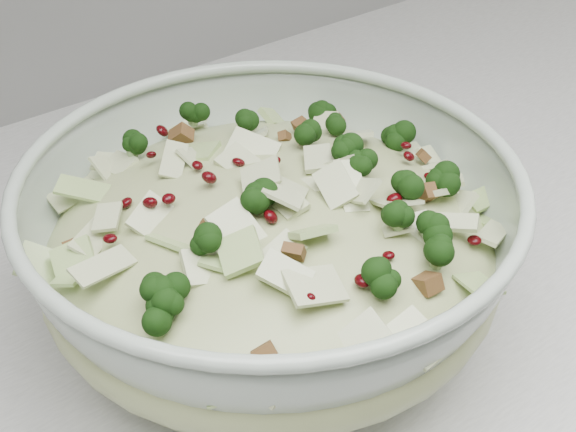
% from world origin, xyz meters
% --- Properties ---
extents(mixing_bowl, '(0.38, 0.38, 0.12)m').
position_xyz_m(mixing_bowl, '(0.46, 1.60, 0.96)').
color(mixing_bowl, '#A3B2A2').
rests_on(mixing_bowl, counter).
extents(salad, '(0.40, 0.40, 0.12)m').
position_xyz_m(salad, '(0.46, 1.60, 0.98)').
color(salad, tan).
rests_on(salad, mixing_bowl).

